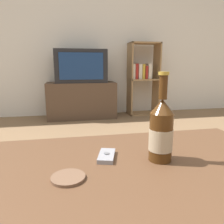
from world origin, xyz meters
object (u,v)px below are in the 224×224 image
object	(u,v)px
bookshelf	(142,76)
television	(81,66)
tv_stand	(82,100)
cell_phone	(107,156)
beer_bottle	(161,131)

from	to	relation	value
bookshelf	television	bearing A→B (deg)	-175.80
tv_stand	cell_phone	size ratio (longest dim) A/B	8.95
bookshelf	cell_phone	xyz separation A→B (m)	(-1.04, -2.69, -0.12)
television	tv_stand	bearing A→B (deg)	90.00
bookshelf	cell_phone	size ratio (longest dim) A/B	10.00
beer_bottle	cell_phone	bearing A→B (deg)	163.66
tv_stand	cell_phone	world-z (taller)	tv_stand
bookshelf	beer_bottle	distance (m)	2.88
tv_stand	television	distance (m)	0.51
television	beer_bottle	xyz separation A→B (m)	(0.10, -2.67, -0.19)
tv_stand	beer_bottle	size ratio (longest dim) A/B	3.60
television	cell_phone	bearing A→B (deg)	-91.54
bookshelf	cell_phone	world-z (taller)	bookshelf
tv_stand	cell_phone	xyz separation A→B (m)	(-0.07, -2.63, 0.22)
tv_stand	bookshelf	world-z (taller)	bookshelf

